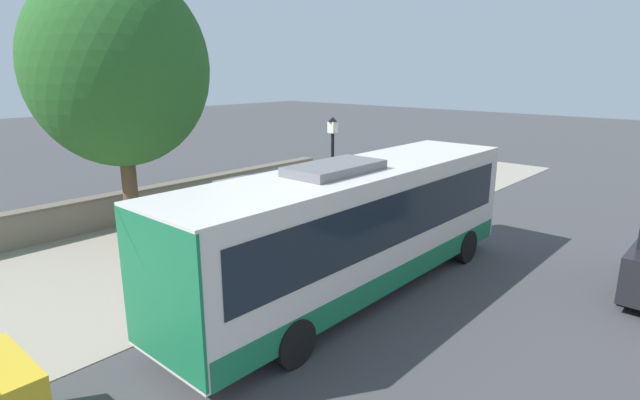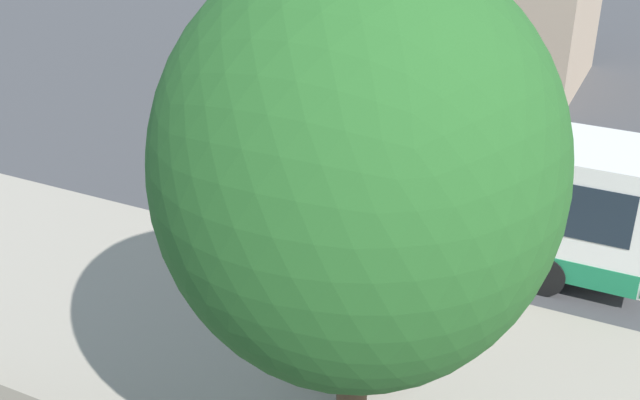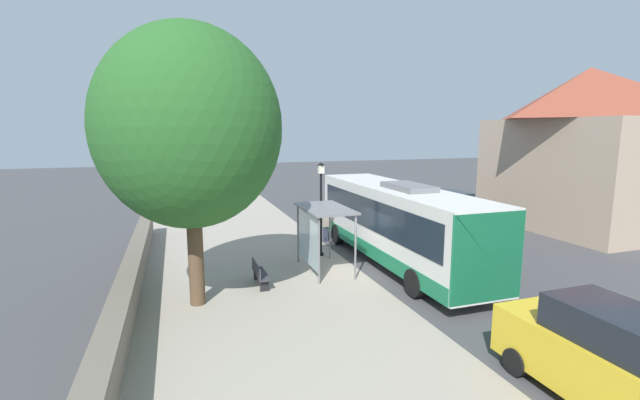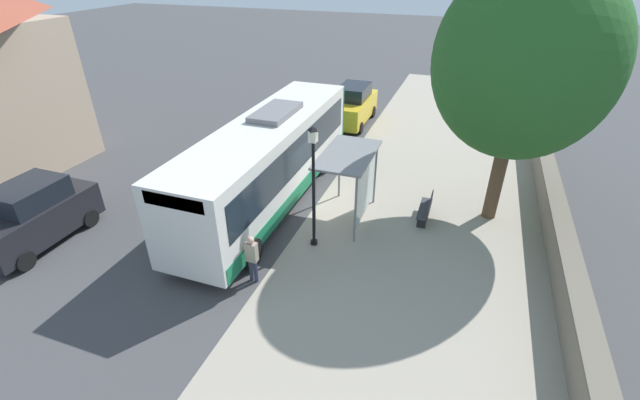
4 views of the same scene
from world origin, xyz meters
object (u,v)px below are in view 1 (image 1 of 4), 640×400
bus (355,225)px  bench (198,233)px  pedestrian (400,211)px  street_lamp_near (332,172)px  bus_shelter (271,191)px  shade_tree (118,68)px

bus → bench: 6.22m
pedestrian → bench: bearing=-130.1°
bus → street_lamp_near: 3.52m
street_lamp_near → bench: bearing=-139.4°
bus → bus_shelter: size_ratio=3.57×
bench → shade_tree: shade_tree is taller
bus → bench: (-6.02, -0.69, -1.37)m
bus → bus_shelter: (-3.34, 0.16, 0.34)m
bench → pedestrian: bearing=49.9°
pedestrian → bench: 6.91m
bus_shelter → bench: bearing=-162.4°
bus_shelter → street_lamp_near: bearing=71.3°
shade_tree → bus: bearing=11.8°
bus → shade_tree: 9.31m
street_lamp_near → bus: bearing=-39.8°
bench → street_lamp_near: bearing=40.6°
bus_shelter → pedestrian: bearing=68.3°
bus → pedestrian: bus is taller
bus_shelter → pedestrian: size_ratio=1.94×
bench → street_lamp_near: 4.90m
bus_shelter → bench: size_ratio=1.94×
bus_shelter → shade_tree: size_ratio=0.35×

